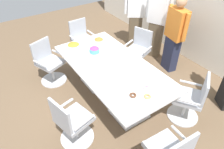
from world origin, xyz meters
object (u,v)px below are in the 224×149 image
object	(u,v)px
office_chair_2	(190,100)
person_standing_0	(136,13)
snack_bowl_candy_mix	(94,50)
office_chair_4	(82,41)
office_chair_5	(49,64)
plate_stack	(107,61)
person_standing_1	(158,19)
napkin_pile	(127,73)
snack_bowl_pretzels	(99,40)
donut_platter	(140,92)
person_standing_2	(175,35)
conference_table	(112,71)
snack_bowl_chips_orange	(74,46)
office_chair_0	(72,123)
office_chair_3	(138,52)

from	to	relation	value
office_chair_2	person_standing_0	distance (m)	2.70
snack_bowl_candy_mix	person_standing_0	bearing A→B (deg)	115.37
office_chair_4	snack_bowl_candy_mix	distance (m)	1.20
office_chair_5	plate_stack	bearing A→B (deg)	106.65
person_standing_1	napkin_pile	xyz separation A→B (m)	(1.04, -1.65, -0.20)
person_standing_1	snack_bowl_pretzels	bearing A→B (deg)	59.67
office_chair_5	donut_platter	distance (m)	2.16
person_standing_1	person_standing_2	size ratio (longest dim) A/B	1.11
conference_table	office_chair_4	xyz separation A→B (m)	(-1.66, 0.23, -0.22)
person_standing_0	person_standing_1	bearing A→B (deg)	133.56
donut_platter	office_chair_5	bearing A→B (deg)	-159.57
conference_table	office_chair_4	size ratio (longest dim) A/B	2.64
person_standing_2	plate_stack	size ratio (longest dim) A/B	7.91
conference_table	office_chair_4	bearing A→B (deg)	172.07
office_chair_4	napkin_pile	xyz separation A→B (m)	(2.00, -0.15, 0.37)
conference_table	snack_bowl_candy_mix	xyz separation A→B (m)	(-0.56, -0.03, 0.18)
napkin_pile	office_chair_5	bearing A→B (deg)	-150.14
snack_bowl_candy_mix	conference_table	bearing A→B (deg)	3.32
person_standing_1	snack_bowl_chips_orange	bearing A→B (deg)	58.54
office_chair_0	person_standing_0	size ratio (longest dim) A/B	0.52
office_chair_5	conference_table	bearing A→B (deg)	103.05
office_chair_3	office_chair_4	world-z (taller)	same
person_standing_0	snack_bowl_pretzels	distance (m)	1.50
office_chair_3	person_standing_1	distance (m)	0.91
napkin_pile	office_chair_0	bearing A→B (deg)	-81.99
conference_table	person_standing_0	size ratio (longest dim) A/B	1.37
office_chair_4	office_chair_2	bearing A→B (deg)	98.68
person_standing_1	snack_bowl_candy_mix	xyz separation A→B (m)	(0.14, -1.77, -0.16)
office_chair_2	office_chair_0	bearing A→B (deg)	126.06
conference_table	person_standing_0	world-z (taller)	person_standing_0
napkin_pile	plate_stack	bearing A→B (deg)	-169.98
snack_bowl_chips_orange	napkin_pile	bearing A→B (deg)	16.74
snack_bowl_chips_orange	napkin_pile	world-z (taller)	snack_bowl_chips_orange
snack_bowl_candy_mix	plate_stack	xyz separation A→B (m)	(0.40, 0.02, -0.04)
snack_bowl_pretzels	plate_stack	size ratio (longest dim) A/B	0.94
office_chair_2	office_chair_4	bearing A→B (deg)	67.24
snack_bowl_candy_mix	person_standing_2	bearing A→B (deg)	73.28
snack_bowl_chips_orange	person_standing_2	bearing A→B (deg)	65.94
person_standing_0	snack_bowl_candy_mix	xyz separation A→B (m)	(0.79, -1.67, -0.11)
person_standing_2	office_chair_2	bearing A→B (deg)	156.37
person_standing_0	office_chair_5	bearing A→B (deg)	39.25
office_chair_4	snack_bowl_pretzels	xyz separation A→B (m)	(0.83, -0.00, 0.40)
office_chair_3	office_chair_5	size ratio (longest dim) A/B	1.00
snack_bowl_candy_mix	donut_platter	distance (m)	1.38
snack_bowl_chips_orange	office_chair_0	bearing A→B (deg)	-28.03
office_chair_4	napkin_pile	world-z (taller)	office_chair_4
conference_table	napkin_pile	world-z (taller)	napkin_pile
office_chair_0	person_standing_1	size ratio (longest dim) A/B	0.49
person_standing_1	snack_bowl_candy_mix	size ratio (longest dim) A/B	9.26
snack_bowl_pretzels	donut_platter	world-z (taller)	snack_bowl_pretzels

